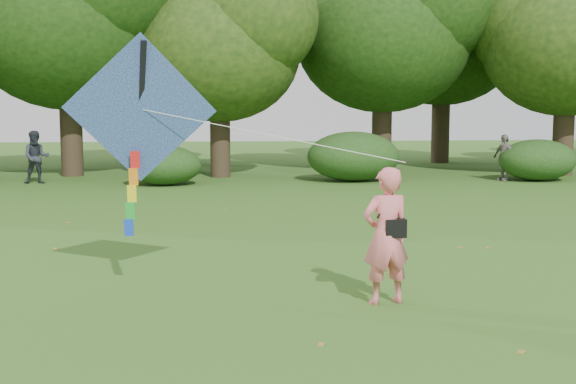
{
  "coord_description": "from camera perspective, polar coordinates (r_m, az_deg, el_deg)",
  "views": [
    {
      "loc": [
        -1.94,
        -8.92,
        2.8
      ],
      "look_at": [
        -0.94,
        2.0,
        1.5
      ],
      "focal_mm": 45.0,
      "sensor_mm": 36.0,
      "label": 1
    }
  ],
  "objects": [
    {
      "name": "fallen_leaves",
      "position": [
        12.77,
        2.0,
        -5.89
      ],
      "size": [
        9.13,
        14.02,
        0.01
      ],
      "color": "olive",
      "rests_on": "ground"
    },
    {
      "name": "tree_line",
      "position": [
        32.13,
        1.25,
        11.76
      ],
      "size": [
        54.7,
        15.3,
        9.48
      ],
      "color": "#3A2D1E",
      "rests_on": "ground"
    },
    {
      "name": "shrub_band",
      "position": [
        26.62,
        -2.62,
        2.56
      ],
      "size": [
        39.15,
        3.22,
        1.88
      ],
      "color": "#264919",
      "rests_on": "ground"
    },
    {
      "name": "man_kite_flyer",
      "position": [
        10.32,
        7.75,
        -3.45
      ],
      "size": [
        0.8,
        0.62,
        1.96
      ],
      "primitive_type": "imported",
      "rotation": [
        0.0,
        0.0,
        3.37
      ],
      "color": "#EA6E75",
      "rests_on": "ground"
    },
    {
      "name": "crossbody_bag",
      "position": [
        10.3,
        8.43,
        -2.76
      ],
      "size": [
        0.43,
        0.2,
        0.74
      ],
      "color": "black",
      "rests_on": "ground"
    },
    {
      "name": "bystander_left",
      "position": [
        27.85,
        -19.27,
        2.61
      ],
      "size": [
        1.07,
        0.91,
        1.93
      ],
      "primitive_type": "imported",
      "rotation": [
        0.0,
        0.0,
        0.21
      ],
      "color": "#2A2E38",
      "rests_on": "ground"
    },
    {
      "name": "flying_kite",
      "position": [
        11.09,
        -11.56,
        6.18
      ],
      "size": [
        4.9,
        1.57,
        3.04
      ],
      "color": "#24409D",
      "rests_on": "ground"
    },
    {
      "name": "bystander_right",
      "position": [
        28.59,
        16.71,
        2.63
      ],
      "size": [
        0.79,
        1.12,
        1.77
      ],
      "primitive_type": "imported",
      "rotation": [
        0.0,
        0.0,
        -1.18
      ],
      "color": "gray",
      "rests_on": "ground"
    },
    {
      "name": "ground",
      "position": [
        9.55,
        6.82,
        -10.34
      ],
      "size": [
        100.0,
        100.0,
        0.0
      ],
      "primitive_type": "plane",
      "color": "#265114",
      "rests_on": "ground"
    }
  ]
}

